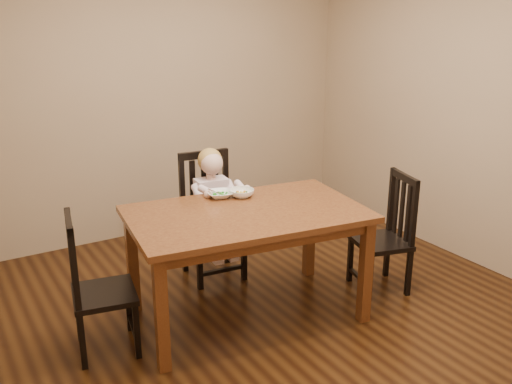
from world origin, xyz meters
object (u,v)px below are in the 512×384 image
chair_left (96,288)px  bowl_peas (220,194)px  dining_table (247,224)px  toddler (213,202)px  bowl_veg (242,193)px  chair_child (211,218)px  chair_right (386,235)px

chair_left → bowl_peas: bearing=114.5°
dining_table → toddler: size_ratio=2.95×
bowl_peas → bowl_veg: size_ratio=1.04×
chair_child → chair_left: size_ratio=1.09×
chair_right → bowl_peas: 1.37m
bowl_peas → chair_right: bearing=-25.4°
toddler → chair_child: bearing=-90.0°
chair_child → chair_left: (-1.16, -0.65, -0.04)m
toddler → bowl_peas: 0.41m
chair_right → dining_table: bearing=95.8°
dining_table → chair_child: (0.10, 0.76, -0.22)m
chair_child → toddler: 0.16m
chair_left → toddler: 1.31m
dining_table → toddler: toddler is taller
dining_table → bowl_veg: bowl_veg is taller
bowl_veg → chair_right: bearing=-25.3°
chair_child → chair_left: chair_child is taller
chair_left → bowl_veg: chair_left is taller
bowl_peas → dining_table: bearing=-87.1°
chair_child → chair_left: bearing=34.9°
dining_table → bowl_veg: bearing=66.1°
bowl_peas → bowl_veg: bowl_veg is taller
bowl_veg → chair_left: bearing=-171.5°
dining_table → chair_right: 1.21m
dining_table → toddler: (0.09, 0.71, -0.07)m
bowl_veg → bowl_peas: bearing=153.7°
chair_right → chair_child: bearing=63.5°
chair_child → dining_table: bearing=88.3°
chair_child → toddler: bearing=90.0°
bowl_veg → chair_child: bearing=93.6°
toddler → chair_left: bearing=33.0°
chair_right → bowl_veg: chair_right is taller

